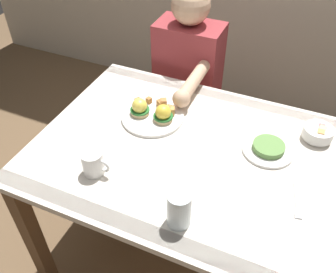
# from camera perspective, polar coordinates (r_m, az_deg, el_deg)

# --- Properties ---
(ground_plane) EXTENTS (6.00, 6.00, 0.00)m
(ground_plane) POSITION_cam_1_polar(r_m,az_deg,el_deg) (2.03, 2.31, -17.29)
(ground_plane) COLOR brown
(dining_table) EXTENTS (1.20, 0.90, 0.74)m
(dining_table) POSITION_cam_1_polar(r_m,az_deg,el_deg) (1.52, 2.95, -4.96)
(dining_table) COLOR silver
(dining_table) RESTS_ON ground_plane
(eggs_benedict_plate) EXTENTS (0.27, 0.27, 0.09)m
(eggs_benedict_plate) POSITION_cam_1_polar(r_m,az_deg,el_deg) (1.58, -2.38, 3.60)
(eggs_benedict_plate) COLOR white
(eggs_benedict_plate) RESTS_ON dining_table
(fruit_bowl) EXTENTS (0.12, 0.12, 0.06)m
(fruit_bowl) POSITION_cam_1_polar(r_m,az_deg,el_deg) (1.59, 22.25, 0.49)
(fruit_bowl) COLOR white
(fruit_bowl) RESTS_ON dining_table
(coffee_mug) EXTENTS (0.11, 0.08, 0.09)m
(coffee_mug) POSITION_cam_1_polar(r_m,az_deg,el_deg) (1.35, -11.51, -3.96)
(coffee_mug) COLOR white
(coffee_mug) RESTS_ON dining_table
(fork) EXTENTS (0.05, 0.16, 0.00)m
(fork) POSITION_cam_1_polar(r_m,az_deg,el_deg) (1.34, 19.40, -9.66)
(fork) COLOR silver
(fork) RESTS_ON dining_table
(water_glass_near) EXTENTS (0.08, 0.08, 0.13)m
(water_glass_near) POSITION_cam_1_polar(r_m,az_deg,el_deg) (1.18, 1.72, -11.39)
(water_glass_near) COLOR silver
(water_glass_near) RESTS_ON dining_table
(side_plate) EXTENTS (0.20, 0.20, 0.04)m
(side_plate) POSITION_cam_1_polar(r_m,az_deg,el_deg) (1.48, 15.29, -1.82)
(side_plate) COLOR white
(side_plate) RESTS_ON dining_table
(diner_person) EXTENTS (0.34, 0.54, 1.14)m
(diner_person) POSITION_cam_1_polar(r_m,az_deg,el_deg) (2.01, 2.89, 8.92)
(diner_person) COLOR #33333D
(diner_person) RESTS_ON ground_plane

